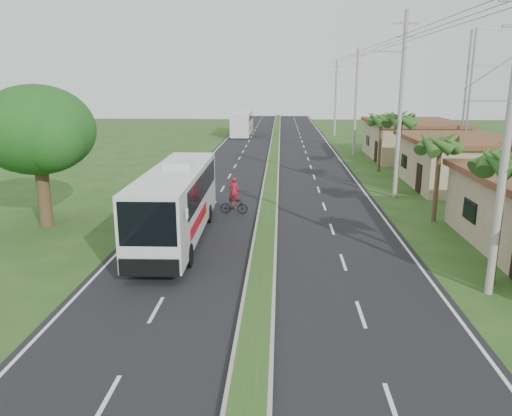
{
  "coord_description": "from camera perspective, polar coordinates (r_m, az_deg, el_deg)",
  "views": [
    {
      "loc": [
        0.73,
        -15.59,
        7.64
      ],
      "look_at": [
        -0.42,
        7.38,
        1.8
      ],
      "focal_mm": 35.0,
      "sensor_mm": 36.0,
      "label": 1
    }
  ],
  "objects": [
    {
      "name": "shop_far",
      "position": [
        53.58,
        17.34,
        7.5
      ],
      "size": [
        8.6,
        11.6,
        3.82
      ],
      "color": "#9F856B",
      "rests_on": "ground"
    },
    {
      "name": "utility_pole_b",
      "position": [
        34.5,
        16.15,
        11.41
      ],
      "size": [
        3.2,
        0.28,
        12.0
      ],
      "color": "gray",
      "rests_on": "ground"
    },
    {
      "name": "utility_pole_d",
      "position": [
        74.03,
        9.1,
        12.36
      ],
      "size": [
        1.6,
        0.28,
        10.5
      ],
      "color": "gray",
      "rests_on": "ground"
    },
    {
      "name": "palm_verge_c",
      "position": [
        35.61,
        16.19,
        9.64
      ],
      "size": [
        2.4,
        2.4,
        5.85
      ],
      "color": "#473321",
      "rests_on": "ground"
    },
    {
      "name": "palm_verge_a",
      "position": [
        20.56,
        26.65,
        4.62
      ],
      "size": [
        2.4,
        2.4,
        5.45
      ],
      "color": "#473321",
      "rests_on": "ground"
    },
    {
      "name": "shade_tree",
      "position": [
        28.77,
        -23.9,
        7.83
      ],
      "size": [
        6.3,
        6.0,
        7.54
      ],
      "color": "#473321",
      "rests_on": "ground"
    },
    {
      "name": "median_strip",
      "position": [
        36.39,
        1.65,
        2.29
      ],
      "size": [
        1.2,
        160.0,
        0.18
      ],
      "color": "gray",
      "rests_on": "ground"
    },
    {
      "name": "palm_verge_b",
      "position": [
        29.11,
        20.32,
        6.9
      ],
      "size": [
        2.4,
        2.4,
        5.05
      ],
      "color": "#473321",
      "rests_on": "ground"
    },
    {
      "name": "motorcyclist",
      "position": [
        29.48,
        -2.53,
        0.85
      ],
      "size": [
        1.67,
        0.6,
        2.23
      ],
      "rotation": [
        0.0,
        0.0,
        -0.08
      ],
      "color": "black",
      "rests_on": "ground"
    },
    {
      "name": "palm_verge_d",
      "position": [
        44.53,
        14.16,
        9.85
      ],
      "size": [
        2.4,
        2.4,
        5.25
      ],
      "color": "#473321",
      "rests_on": "ground"
    },
    {
      "name": "lane_edge_right",
      "position": [
        36.89,
        12.12,
        1.98
      ],
      "size": [
        0.12,
        160.0,
        0.01
      ],
      "primitive_type": "cube",
      "color": "silver",
      "rests_on": "ground"
    },
    {
      "name": "road_asphalt",
      "position": [
        36.41,
        1.65,
        2.15
      ],
      "size": [
        14.0,
        160.0,
        0.02
      ],
      "primitive_type": "cube",
      "color": "black",
      "rests_on": "ground"
    },
    {
      "name": "lane_edge_left",
      "position": [
        37.15,
        -8.74,
        2.22
      ],
      "size": [
        0.12,
        160.0,
        0.01
      ],
      "primitive_type": "cube",
      "color": "silver",
      "rests_on": "ground"
    },
    {
      "name": "shop_mid",
      "position": [
        40.28,
        22.15,
        4.95
      ],
      "size": [
        7.6,
        10.6,
        3.67
      ],
      "color": "#9F856B",
      "rests_on": "ground"
    },
    {
      "name": "coach_bus_far",
      "position": [
        74.11,
        -1.58,
        9.84
      ],
      "size": [
        2.65,
        11.78,
        3.43
      ],
      "rotation": [
        0.0,
        0.0,
        0.01
      ],
      "color": "silver",
      "rests_on": "ground"
    },
    {
      "name": "ground",
      "position": [
        17.38,
        0.17,
        -11.84
      ],
      "size": [
        180.0,
        180.0,
        0.0
      ],
      "primitive_type": "plane",
      "color": "#22471A",
      "rests_on": "ground"
    },
    {
      "name": "utility_pole_a",
      "position": [
        19.33,
        26.75,
        6.9
      ],
      "size": [
        1.6,
        0.28,
        11.0
      ],
      "color": "gray",
      "rests_on": "ground"
    },
    {
      "name": "utility_pole_c",
      "position": [
        54.19,
        11.35,
        11.9
      ],
      "size": [
        1.6,
        0.28,
        11.0
      ],
      "color": "gray",
      "rests_on": "ground"
    },
    {
      "name": "coach_bus_main",
      "position": [
        24.71,
        -9.02,
        1.11
      ],
      "size": [
        2.71,
        11.85,
        3.81
      ],
      "rotation": [
        0.0,
        0.0,
        0.02
      ],
      "color": "silver",
      "rests_on": "ground"
    }
  ]
}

